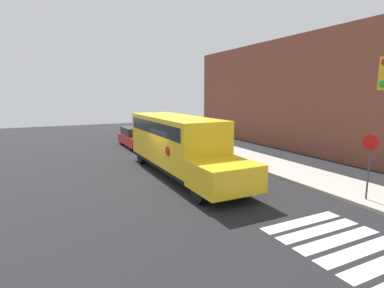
{
  "coord_description": "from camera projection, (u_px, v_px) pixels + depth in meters",
  "views": [
    {
      "loc": [
        14.15,
        -5.59,
        4.28
      ],
      "look_at": [
        0.33,
        1.31,
        1.69
      ],
      "focal_mm": 28.0,
      "sensor_mm": 36.0,
      "label": 1
    }
  ],
  "objects": [
    {
      "name": "school_bus",
      "position": [
        178.0,
        142.0,
        16.06
      ],
      "size": [
        10.19,
        2.57,
        3.07
      ],
      "color": "yellow",
      "rests_on": "ground"
    },
    {
      "name": "stop_sign",
      "position": [
        369.0,
        160.0,
        11.63
      ],
      "size": [
        0.62,
        0.1,
        2.74
      ],
      "color": "#38383A",
      "rests_on": "ground"
    },
    {
      "name": "ground_plane",
      "position": [
        167.0,
        177.0,
        15.65
      ],
      "size": [
        60.0,
        60.0,
        0.0
      ],
      "primitive_type": "plane",
      "color": "black"
    },
    {
      "name": "building_backdrop",
      "position": [
        341.0,
        95.0,
        20.68
      ],
      "size": [
        32.0,
        4.0,
        8.47
      ],
      "color": "brown",
      "rests_on": "ground"
    },
    {
      "name": "sidewalk_strip",
      "position": [
        265.0,
        163.0,
        18.5
      ],
      "size": [
        44.0,
        3.0,
        0.15
      ],
      "color": "#B2ADA3",
      "rests_on": "ground"
    },
    {
      "name": "crosswalk_stripes",
      "position": [
        349.0,
        245.0,
        8.57
      ],
      "size": [
        4.0,
        3.2,
        0.01
      ],
      "color": "white",
      "rests_on": "ground"
    },
    {
      "name": "parked_car",
      "position": [
        135.0,
        137.0,
        24.59
      ],
      "size": [
        4.58,
        1.77,
        1.57
      ],
      "color": "red",
      "rests_on": "ground"
    }
  ]
}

